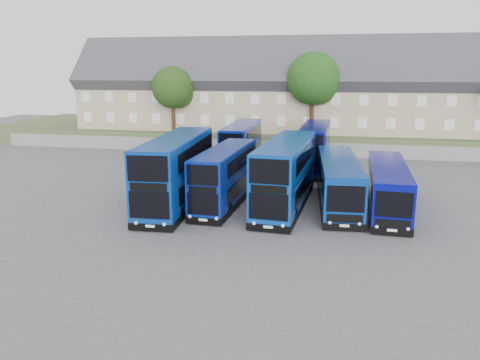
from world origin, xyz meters
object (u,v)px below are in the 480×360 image
at_px(dd_front_mid, 225,177).
at_px(tree_mid, 315,81).
at_px(coach_east_a, 338,182).
at_px(tree_west, 174,89).
at_px(dd_front_left, 177,172).

height_order(dd_front_mid, tree_mid, tree_mid).
xyz_separation_m(coach_east_a, tree_west, (-18.81, 19.79, 5.46)).
xyz_separation_m(coach_east_a, tree_mid, (-2.81, 20.29, 6.47)).
relative_size(dd_front_left, dd_front_mid, 1.20).
relative_size(dd_front_left, tree_mid, 1.31).
bearing_deg(tree_west, coach_east_a, -46.46).
distance_m(dd_front_mid, tree_mid, 23.25).
height_order(dd_front_mid, tree_west, tree_west).
height_order(dd_front_left, dd_front_mid, dd_front_left).
xyz_separation_m(tree_west, tree_mid, (16.00, 0.50, 1.02)).
height_order(dd_front_mid, coach_east_a, dd_front_mid).
bearing_deg(dd_front_left, tree_west, 105.92).
bearing_deg(dd_front_mid, tree_mid, 79.77).
distance_m(coach_east_a, tree_west, 27.84).
bearing_deg(tree_mid, dd_front_mid, -102.81).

